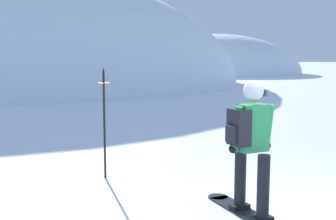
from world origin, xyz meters
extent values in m
ellipsoid|color=white|center=(0.30, 29.96, 0.00)|extent=(33.24, 29.91, 15.95)
ellipsoid|color=white|center=(25.04, 41.64, 0.00)|extent=(21.84, 19.65, 9.86)
cube|color=black|center=(-0.52, 0.73, 0.01)|extent=(0.32, 1.57, 0.02)
cylinder|color=black|center=(-0.50, 1.51, 0.01)|extent=(0.28, 0.28, 0.02)
cube|color=black|center=(-0.52, 0.97, 0.05)|extent=(0.26, 0.15, 0.06)
cube|color=black|center=(-0.53, 0.49, 0.05)|extent=(0.26, 0.15, 0.06)
cylinder|color=black|center=(-0.52, 0.97, 0.43)|extent=(0.15, 0.15, 0.82)
cylinder|color=black|center=(-0.53, 0.49, 0.43)|extent=(0.15, 0.15, 0.82)
cube|color=#2D9351|center=(-0.52, 0.73, 1.13)|extent=(0.37, 0.23, 0.58)
cylinder|color=#2D9351|center=(-0.75, 0.73, 1.13)|extent=(0.10, 0.18, 0.57)
cylinder|color=#2D9351|center=(-0.29, 0.72, 1.13)|extent=(0.10, 0.18, 0.57)
sphere|color=black|center=(-0.77, 0.77, 0.88)|extent=(0.11, 0.11, 0.11)
sphere|color=black|center=(-0.27, 0.76, 0.88)|extent=(0.11, 0.11, 0.11)
cube|color=#232328|center=(-0.72, 0.73, 1.15)|extent=(0.19, 0.28, 0.44)
cube|color=#232328|center=(-0.82, 0.73, 1.07)|extent=(0.07, 0.20, 0.20)
sphere|color=tan|center=(-0.52, 0.73, 1.56)|extent=(0.21, 0.21, 0.21)
sphere|color=silver|center=(-0.52, 0.73, 1.59)|extent=(0.25, 0.25, 0.25)
cube|color=navy|center=(-0.39, 0.72, 1.56)|extent=(0.03, 0.17, 0.08)
cylinder|color=black|center=(-1.64, 3.17, 0.88)|extent=(0.04, 0.04, 1.76)
cylinder|color=orange|center=(-1.64, 3.17, 1.58)|extent=(0.20, 0.20, 0.02)
cone|color=black|center=(-1.64, 3.17, 1.80)|extent=(0.04, 0.04, 0.08)
camera|label=1|loc=(-3.68, -3.37, 1.98)|focal=44.92mm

